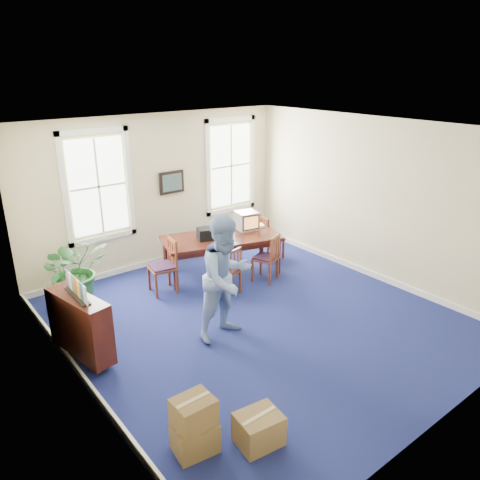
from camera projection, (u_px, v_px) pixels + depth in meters
floor at (257, 319)px, 8.02m from camera, size 6.50×6.50×0.00m
ceiling at (260, 129)px, 6.90m from camera, size 6.50×6.50×0.00m
wall_back at (158, 191)px, 9.85m from camera, size 6.50×0.00×6.50m
wall_front at (452, 309)px, 5.08m from camera, size 6.50×0.00×6.50m
wall_left at (72, 282)px, 5.72m from camera, size 0.00×6.50×6.50m
wall_right at (374, 200)px, 9.20m from camera, size 0.00×6.50×6.50m
baseboard_back at (163, 259)px, 10.37m from camera, size 6.00×0.04×0.12m
baseboard_left at (89, 385)px, 6.28m from camera, size 0.04×6.50×0.12m
baseboard_right at (366, 271)px, 9.73m from camera, size 0.04×6.50×0.12m
window_left at (98, 187)px, 8.98m from camera, size 1.40×0.12×2.20m
window_right at (231, 166)px, 10.83m from camera, size 1.40×0.12×2.20m
wall_picture at (172, 182)px, 9.94m from camera, size 0.58×0.06×0.48m
conference_table at (222, 255)px, 9.67m from camera, size 2.58×1.73×0.81m
crt_tv at (247, 220)px, 9.91m from camera, size 0.51×0.54×0.38m
game_console at (260, 225)px, 10.11m from camera, size 0.22×0.24×0.05m
equipment_bag at (209, 233)px, 9.37m from camera, size 0.53×0.43×0.23m
chair_near_left at (226, 271)px, 8.77m from camera, size 0.51×0.51×0.94m
chair_near_right at (265, 257)px, 9.33m from camera, size 0.58×0.58×0.98m
chair_end_left at (162, 266)px, 8.82m from camera, size 0.54×0.54×1.05m
chair_end_right at (272, 237)px, 10.46m from camera, size 0.54×0.54×0.96m
man at (226, 278)px, 7.23m from camera, size 1.05×0.85×2.01m
credenza at (81, 330)px, 6.80m from camera, size 0.57×1.24×0.94m
brochure_rack at (77, 291)px, 6.60m from camera, size 0.27×0.71×0.31m
potted_plant at (75, 269)px, 8.39m from camera, size 1.23×1.09×1.30m
cardboard_boxes at (203, 412)px, 5.35m from camera, size 1.32×1.32×0.73m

